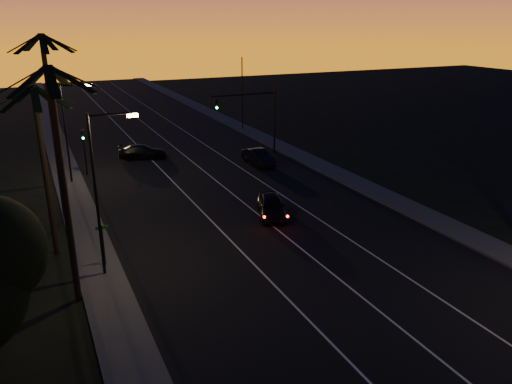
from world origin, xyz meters
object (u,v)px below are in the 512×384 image
right_car (258,157)px  cross_car (143,152)px  signal_mast (254,109)px  lead_car (272,206)px

right_car → cross_car: right_car is taller
signal_mast → cross_car: (-10.78, 3.42, -4.07)m
lead_car → cross_car: lead_car is taller
cross_car → signal_mast: bearing=-17.6°
right_car → cross_car: bearing=144.7°
signal_mast → lead_car: 17.45m
lead_car → cross_car: size_ratio=1.03×
lead_car → signal_mast: bearing=69.7°
signal_mast → cross_car: bearing=162.4°
signal_mast → right_car: signal_mast is taller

